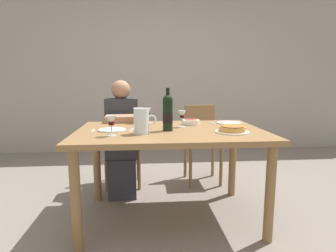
% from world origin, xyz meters
% --- Properties ---
extents(ground_plane, '(8.00, 8.00, 0.00)m').
position_xyz_m(ground_plane, '(0.00, 0.00, 0.00)').
color(ground_plane, slate).
extents(back_wall, '(8.00, 0.10, 2.80)m').
position_xyz_m(back_wall, '(0.00, 2.39, 1.40)').
color(back_wall, '#A3998E').
rests_on(back_wall, ground).
extents(dining_table, '(1.50, 1.00, 0.76)m').
position_xyz_m(dining_table, '(0.00, 0.00, 0.67)').
color(dining_table, olive).
rests_on(dining_table, ground).
extents(wine_bottle, '(0.08, 0.08, 0.34)m').
position_xyz_m(wine_bottle, '(-0.02, -0.05, 0.90)').
color(wine_bottle, black).
rests_on(wine_bottle, dining_table).
extents(water_pitcher, '(0.17, 0.11, 0.19)m').
position_xyz_m(water_pitcher, '(-0.23, -0.16, 0.84)').
color(water_pitcher, silver).
rests_on(water_pitcher, dining_table).
extents(baked_tart, '(0.26, 0.26, 0.06)m').
position_xyz_m(baked_tart, '(0.46, -0.17, 0.79)').
color(baked_tart, silver).
rests_on(baked_tart, dining_table).
extents(salad_bowl, '(0.16, 0.16, 0.05)m').
position_xyz_m(salad_bowl, '(0.21, 0.24, 0.79)').
color(salad_bowl, white).
rests_on(salad_bowl, dining_table).
extents(wine_glass_left_diner, '(0.07, 0.07, 0.14)m').
position_xyz_m(wine_glass_left_diner, '(0.11, 0.11, 0.86)').
color(wine_glass_left_diner, silver).
rests_on(wine_glass_left_diner, dining_table).
extents(wine_glass_right_diner, '(0.07, 0.07, 0.15)m').
position_xyz_m(wine_glass_right_diner, '(-0.44, -0.23, 0.87)').
color(wine_glass_right_diner, silver).
rests_on(wine_glass_right_diner, dining_table).
extents(wine_glass_centre, '(0.07, 0.07, 0.15)m').
position_xyz_m(wine_glass_centre, '(-0.27, 0.37, 0.86)').
color(wine_glass_centre, silver).
rests_on(wine_glass_centre, dining_table).
extents(wine_glass_spare, '(0.07, 0.07, 0.15)m').
position_xyz_m(wine_glass_spare, '(-0.18, 0.30, 0.87)').
color(wine_glass_spare, silver).
rests_on(wine_glass_spare, dining_table).
extents(dinner_plate_left_setting, '(0.22, 0.22, 0.01)m').
position_xyz_m(dinner_plate_left_setting, '(-0.46, -0.01, 0.77)').
color(dinner_plate_left_setting, silver).
rests_on(dinner_plate_left_setting, dining_table).
extents(dinner_plate_right_setting, '(0.22, 0.22, 0.01)m').
position_xyz_m(dinner_plate_right_setting, '(0.57, 0.27, 0.77)').
color(dinner_plate_right_setting, silver).
rests_on(dinner_plate_right_setting, dining_table).
extents(fork_left_setting, '(0.02, 0.16, 0.00)m').
position_xyz_m(fork_left_setting, '(-0.61, -0.01, 0.76)').
color(fork_left_setting, silver).
rests_on(fork_left_setting, dining_table).
extents(knife_left_setting, '(0.02, 0.18, 0.00)m').
position_xyz_m(knife_left_setting, '(-0.31, -0.01, 0.76)').
color(knife_left_setting, silver).
rests_on(knife_left_setting, dining_table).
extents(knife_right_setting, '(0.03, 0.18, 0.00)m').
position_xyz_m(knife_right_setting, '(0.70, 0.27, 0.76)').
color(knife_right_setting, silver).
rests_on(knife_right_setting, dining_table).
extents(spoon_right_setting, '(0.03, 0.16, 0.00)m').
position_xyz_m(spoon_right_setting, '(0.42, 0.27, 0.76)').
color(spoon_right_setting, silver).
rests_on(spoon_right_setting, dining_table).
extents(chair_left, '(0.42, 0.42, 0.87)m').
position_xyz_m(chair_left, '(-0.45, 0.88, 0.50)').
color(chair_left, olive).
rests_on(chair_left, ground).
extents(diner_left, '(0.35, 0.52, 1.16)m').
position_xyz_m(diner_left, '(-0.44, 0.64, 0.62)').
color(diner_left, '#2D2D33').
rests_on(diner_left, ground).
extents(chair_right, '(0.41, 0.41, 0.87)m').
position_xyz_m(chair_right, '(0.45, 0.91, 0.50)').
color(chair_right, olive).
rests_on(chair_right, ground).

